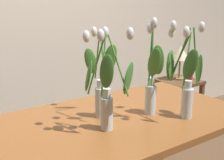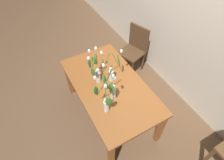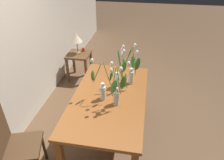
{
  "view_description": "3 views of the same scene",
  "coord_description": "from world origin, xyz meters",
  "px_view_note": "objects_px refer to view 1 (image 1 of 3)",
  "views": [
    {
      "loc": [
        -0.89,
        -1.27,
        1.39
      ],
      "look_at": [
        -0.02,
        0.02,
        0.97
      ],
      "focal_mm": 44.77,
      "sensor_mm": 36.0,
      "label": 1
    },
    {
      "loc": [
        1.45,
        -0.77,
        2.71
      ],
      "look_at": [
        0.05,
        0.01,
        0.88
      ],
      "focal_mm": 29.7,
      "sensor_mm": 36.0,
      "label": 2
    },
    {
      "loc": [
        -2.06,
        -0.4,
        2.3
      ],
      "look_at": [
        -0.03,
        -0.04,
        1.0
      ],
      "focal_mm": 33.53,
      "sensor_mm": 36.0,
      "label": 3
    }
  ],
  "objects_px": {
    "tulip_vase_1": "(152,85)",
    "table_lamp": "(180,54)",
    "tulip_vase_2": "(100,87)",
    "dining_table": "(117,131)",
    "tulip_vase_0": "(185,80)",
    "pillar_candle": "(190,76)",
    "tulip_vase_3": "(107,94)",
    "side_table": "(178,89)"
  },
  "relations": [
    {
      "from": "dining_table",
      "to": "table_lamp",
      "type": "height_order",
      "value": "table_lamp"
    },
    {
      "from": "tulip_vase_3",
      "to": "pillar_candle",
      "type": "relative_size",
      "value": 7.34
    },
    {
      "from": "tulip_vase_3",
      "to": "side_table",
      "type": "bearing_deg",
      "value": 31.66
    },
    {
      "from": "dining_table",
      "to": "side_table",
      "type": "height_order",
      "value": "dining_table"
    },
    {
      "from": "dining_table",
      "to": "side_table",
      "type": "relative_size",
      "value": 2.91
    },
    {
      "from": "table_lamp",
      "to": "tulip_vase_1",
      "type": "bearing_deg",
      "value": -143.13
    },
    {
      "from": "dining_table",
      "to": "tulip_vase_3",
      "type": "bearing_deg",
      "value": -139.85
    },
    {
      "from": "tulip_vase_2",
      "to": "dining_table",
      "type": "bearing_deg",
      "value": -42.41
    },
    {
      "from": "tulip_vase_1",
      "to": "table_lamp",
      "type": "bearing_deg",
      "value": 36.87
    },
    {
      "from": "tulip_vase_3",
      "to": "side_table",
      "type": "height_order",
      "value": "tulip_vase_3"
    },
    {
      "from": "tulip_vase_0",
      "to": "pillar_candle",
      "type": "distance_m",
      "value": 1.74
    },
    {
      "from": "tulip_vase_0",
      "to": "tulip_vase_3",
      "type": "xyz_separation_m",
      "value": [
        -0.48,
        0.09,
        -0.02
      ]
    },
    {
      "from": "dining_table",
      "to": "tulip_vase_3",
      "type": "distance_m",
      "value": 0.36
    },
    {
      "from": "tulip_vase_2",
      "to": "table_lamp",
      "type": "relative_size",
      "value": 1.37
    },
    {
      "from": "tulip_vase_0",
      "to": "tulip_vase_3",
      "type": "relative_size",
      "value": 1.03
    },
    {
      "from": "side_table",
      "to": "dining_table",
      "type": "bearing_deg",
      "value": -149.29
    },
    {
      "from": "tulip_vase_2",
      "to": "pillar_candle",
      "type": "height_order",
      "value": "tulip_vase_2"
    },
    {
      "from": "dining_table",
      "to": "tulip_vase_1",
      "type": "xyz_separation_m",
      "value": [
        0.19,
        -0.09,
        0.29
      ]
    },
    {
      "from": "tulip_vase_1",
      "to": "pillar_candle",
      "type": "distance_m",
      "value": 1.77
    },
    {
      "from": "tulip_vase_1",
      "to": "table_lamp",
      "type": "distance_m",
      "value": 1.7
    },
    {
      "from": "tulip_vase_0",
      "to": "tulip_vase_2",
      "type": "height_order",
      "value": "tulip_vase_0"
    },
    {
      "from": "tulip_vase_0",
      "to": "tulip_vase_1",
      "type": "xyz_separation_m",
      "value": [
        -0.14,
        0.13,
        -0.04
      ]
    },
    {
      "from": "dining_table",
      "to": "tulip_vase_0",
      "type": "bearing_deg",
      "value": -33.64
    },
    {
      "from": "dining_table",
      "to": "side_table",
      "type": "xyz_separation_m",
      "value": [
        1.52,
        0.9,
        -0.22
      ]
    },
    {
      "from": "tulip_vase_1",
      "to": "tulip_vase_3",
      "type": "bearing_deg",
      "value": -173.98
    },
    {
      "from": "tulip_vase_2",
      "to": "pillar_candle",
      "type": "xyz_separation_m",
      "value": [
        1.72,
        0.78,
        -0.34
      ]
    },
    {
      "from": "tulip_vase_0",
      "to": "pillar_candle",
      "type": "bearing_deg",
      "value": 38.79
    },
    {
      "from": "pillar_candle",
      "to": "tulip_vase_1",
      "type": "bearing_deg",
      "value": -147.33
    },
    {
      "from": "tulip_vase_2",
      "to": "side_table",
      "type": "relative_size",
      "value": 0.99
    },
    {
      "from": "dining_table",
      "to": "tulip_vase_2",
      "type": "xyz_separation_m",
      "value": [
        -0.07,
        0.07,
        0.28
      ]
    },
    {
      "from": "tulip_vase_0",
      "to": "table_lamp",
      "type": "xyz_separation_m",
      "value": [
        1.22,
        1.14,
        -0.11
      ]
    },
    {
      "from": "pillar_candle",
      "to": "tulip_vase_2",
      "type": "bearing_deg",
      "value": -155.65
    },
    {
      "from": "tulip_vase_2",
      "to": "tulip_vase_3",
      "type": "relative_size",
      "value": 0.99
    },
    {
      "from": "tulip_vase_0",
      "to": "tulip_vase_1",
      "type": "relative_size",
      "value": 0.96
    },
    {
      "from": "tulip_vase_2",
      "to": "table_lamp",
      "type": "bearing_deg",
      "value": 28.0
    },
    {
      "from": "dining_table",
      "to": "tulip_vase_2",
      "type": "distance_m",
      "value": 0.3
    },
    {
      "from": "dining_table",
      "to": "tulip_vase_0",
      "type": "xyz_separation_m",
      "value": [
        0.33,
        -0.22,
        0.32
      ]
    },
    {
      "from": "tulip_vase_0",
      "to": "tulip_vase_1",
      "type": "bearing_deg",
      "value": 137.87
    },
    {
      "from": "tulip_vase_2",
      "to": "side_table",
      "type": "bearing_deg",
      "value": 27.75
    },
    {
      "from": "tulip_vase_0",
      "to": "table_lamp",
      "type": "bearing_deg",
      "value": 43.21
    },
    {
      "from": "pillar_candle",
      "to": "side_table",
      "type": "bearing_deg",
      "value": 154.62
    },
    {
      "from": "tulip_vase_0",
      "to": "table_lamp",
      "type": "relative_size",
      "value": 1.42
    }
  ]
}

